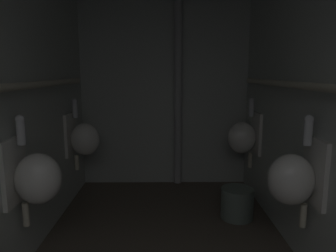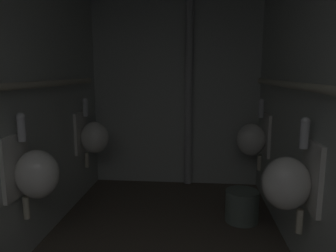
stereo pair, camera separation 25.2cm
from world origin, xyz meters
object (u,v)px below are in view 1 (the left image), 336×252
object	(u,v)px
urinal_right_mid	(294,178)
waste_bin	(237,203)
urinal_left_mid	(35,177)
standpipe_back_wall	(178,84)
urinal_left_far	(83,138)
urinal_right_far	(244,137)

from	to	relation	value
urinal_right_mid	waste_bin	bearing A→B (deg)	100.70
urinal_left_mid	urinal_right_mid	bearing A→B (deg)	-1.10
urinal_left_mid	urinal_right_mid	size ratio (longest dim) A/B	1.00
standpipe_back_wall	waste_bin	bearing A→B (deg)	-59.92
standpipe_back_wall	waste_bin	world-z (taller)	standpipe_back_wall
waste_bin	urinal_left_far	bearing A→B (deg)	164.71
urinal_left_far	standpipe_back_wall	world-z (taller)	standpipe_back_wall
urinal_left_mid	urinal_left_far	bearing A→B (deg)	90.00
urinal_right_far	waste_bin	size ratio (longest dim) A/B	2.48
urinal_left_mid	standpipe_back_wall	distance (m)	2.07
standpipe_back_wall	urinal_left_far	bearing A→B (deg)	-154.19
urinal_left_far	waste_bin	bearing A→B (deg)	-15.29
urinal_left_mid	standpipe_back_wall	world-z (taller)	standpipe_back_wall
urinal_left_mid	waste_bin	size ratio (longest dim) A/B	2.48
urinal_left_far	waste_bin	size ratio (longest dim) A/B	2.48
waste_bin	urinal_right_far	bearing A→B (deg)	71.61
urinal_right_mid	urinal_right_far	xyz separation A→B (m)	(0.00, 1.33, 0.00)
urinal_left_far	standpipe_back_wall	size ratio (longest dim) A/B	0.31
urinal_left_far	urinal_right_far	distance (m)	1.70
urinal_right_far	waste_bin	bearing A→B (deg)	-108.39
urinal_left_far	urinal_left_mid	bearing A→B (deg)	-90.00
urinal_left_far	urinal_right_far	bearing A→B (deg)	2.13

